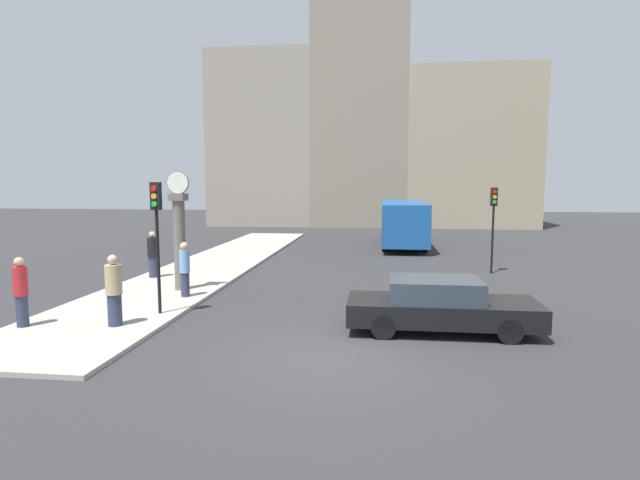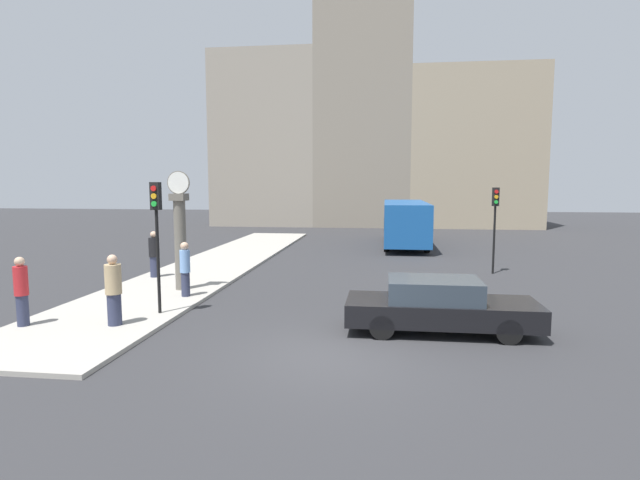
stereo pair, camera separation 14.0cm
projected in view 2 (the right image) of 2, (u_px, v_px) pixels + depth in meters
The scene contains 12 objects.
ground_plane at pixel (329, 355), 10.87m from camera, with size 120.00×120.00×0.00m, color #2D2D30.
sidewalk_corner at pixel (219, 263), 23.24m from camera, with size 3.93×27.44×0.11m, color #A39E93.
building_row at pixel (367, 133), 43.90m from camera, with size 28.44×5.00×19.98m.
sedan_car at pixel (439, 305), 12.53m from camera, with size 4.73×1.79×1.36m.
bus_distant at pixel (405, 221), 30.28m from camera, with size 2.52×9.63×2.64m.
traffic_light_near at pixel (157, 220), 13.74m from camera, with size 0.26×0.24×3.66m.
traffic_light_far at pixel (495, 212), 20.52m from camera, with size 0.26×0.24×3.58m.
street_clock at pixel (180, 235), 16.99m from camera, with size 0.79×0.52×4.05m.
pedestrian_black_jacket at pixel (154, 254), 19.39m from camera, with size 0.40×0.40×1.79m.
pedestrian_tan_coat at pixel (114, 290), 12.73m from camera, with size 0.41×0.41×1.83m.
pedestrian_red_top at pixel (21, 291), 12.66m from camera, with size 0.34×0.34×1.78m.
pedestrian_blue_stripe at pixel (185, 269), 16.02m from camera, with size 0.32×0.32×1.76m.
Camera 2 is at (1.16, -10.46, 3.71)m, focal length 28.00 mm.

